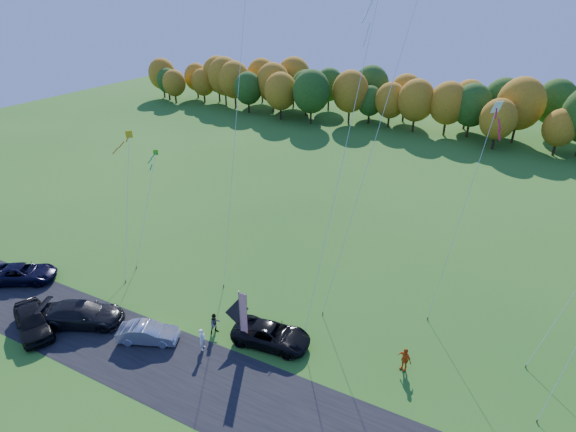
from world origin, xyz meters
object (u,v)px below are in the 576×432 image
at_px(person_east, 404,359).
at_px(feather_flag, 243,313).
at_px(black_suv, 271,335).
at_px(silver_sedan, 148,333).

xyz_separation_m(person_east, feather_flag, (-10.09, -2.70, 1.84)).
distance_m(person_east, feather_flag, 10.61).
relative_size(person_east, feather_flag, 0.39).
height_order(person_east, feather_flag, feather_flag).
distance_m(black_suv, feather_flag, 2.67).
bearing_deg(black_suv, silver_sedan, 107.81).
bearing_deg(silver_sedan, black_suv, -87.59).
distance_m(silver_sedan, feather_flag, 6.87).
distance_m(silver_sedan, person_east, 16.97).
height_order(silver_sedan, person_east, person_east).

